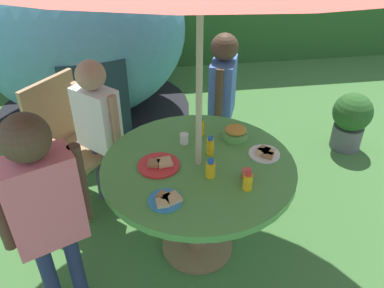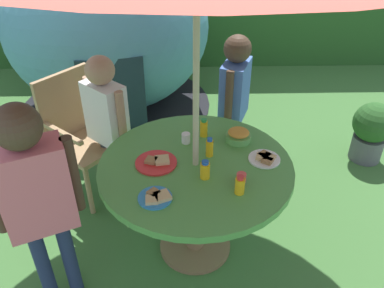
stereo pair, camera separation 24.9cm
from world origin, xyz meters
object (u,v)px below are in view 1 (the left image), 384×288
(child_in_white_shirt, at_px, (97,119))
(plate_near_left, at_px, (159,165))
(plate_far_right, at_px, (265,153))
(wooden_chair, at_px, (68,136))
(potted_plant, at_px, (351,119))
(garden_table, at_px, (198,181))
(cup_near, at_px, (184,139))
(dome_tent, at_px, (83,33))
(cup_far, at_px, (247,174))
(snack_bowl, at_px, (235,133))
(plate_center_back, at_px, (166,200))
(juice_bottle_near_right, at_px, (210,169))
(child_in_blue_shirt, at_px, (223,88))
(child_in_pink_shirt, at_px, (43,201))
(juice_bottle_far_left, at_px, (248,181))
(juice_bottle_mid_left, at_px, (210,146))
(juice_bottle_center_front, at_px, (200,127))

(child_in_white_shirt, bearing_deg, plate_near_left, -12.73)
(plate_far_right, bearing_deg, plate_near_left, -178.44)
(wooden_chair, bearing_deg, potted_plant, -43.60)
(garden_table, xyz_separation_m, cup_near, (-0.06, 0.24, 0.17))
(dome_tent, distance_m, plate_near_left, 2.22)
(child_in_white_shirt, bearing_deg, cup_far, 2.18)
(snack_bowl, relative_size, plate_center_back, 0.88)
(snack_bowl, relative_size, cup_near, 2.42)
(dome_tent, relative_size, cup_far, 43.20)
(potted_plant, bearing_deg, juice_bottle_near_right, -143.36)
(child_in_blue_shirt, xyz_separation_m, plate_near_left, (-0.58, -0.87, -0.04))
(child_in_pink_shirt, distance_m, snack_bowl, 1.28)
(child_in_white_shirt, xyz_separation_m, juice_bottle_far_left, (0.87, -0.85, 0.02))
(garden_table, relative_size, potted_plant, 2.11)
(garden_table, height_order, juice_bottle_mid_left, juice_bottle_mid_left)
(dome_tent, height_order, juice_bottle_far_left, dome_tent)
(child_in_white_shirt, height_order, juice_bottle_far_left, child_in_white_shirt)
(snack_bowl, bearing_deg, child_in_pink_shirt, -151.51)
(juice_bottle_far_left, distance_m, cup_near, 0.58)
(wooden_chair, xyz_separation_m, snack_bowl, (1.18, -0.48, 0.23))
(juice_bottle_far_left, bearing_deg, juice_bottle_mid_left, 111.98)
(potted_plant, distance_m, juice_bottle_center_front, 1.78)
(plate_far_right, height_order, plate_center_back, same)
(dome_tent, xyz_separation_m, cup_far, (1.09, -2.32, -0.11))
(child_in_pink_shirt, bearing_deg, plate_center_back, -18.64)
(plate_center_back, bearing_deg, cup_far, 15.69)
(garden_table, distance_m, potted_plant, 1.94)
(plate_far_right, height_order, cup_far, cup_far)
(child_in_white_shirt, height_order, child_in_pink_shirt, child_in_pink_shirt)
(child_in_white_shirt, relative_size, juice_bottle_center_front, 9.44)
(potted_plant, relative_size, child_in_blue_shirt, 0.46)
(juice_bottle_far_left, xyz_separation_m, cup_far, (0.02, 0.10, -0.03))
(dome_tent, relative_size, juice_bottle_far_left, 20.95)
(child_in_blue_shirt, bearing_deg, cup_far, 16.44)
(potted_plant, bearing_deg, cup_near, -154.49)
(potted_plant, distance_m, plate_center_back, 2.32)
(potted_plant, height_order, child_in_white_shirt, child_in_white_shirt)
(wooden_chair, bearing_deg, juice_bottle_far_left, -92.28)
(juice_bottle_far_left, bearing_deg, juice_bottle_near_right, 142.82)
(wooden_chair, bearing_deg, cup_near, -81.32)
(child_in_pink_shirt, xyz_separation_m, juice_bottle_mid_left, (0.92, 0.45, -0.07))
(dome_tent, xyz_separation_m, child_in_white_shirt, (0.21, -1.57, -0.10))
(potted_plant, distance_m, plate_far_right, 1.62)
(juice_bottle_near_right, xyz_separation_m, juice_bottle_far_left, (0.18, -0.14, -0.00))
(juice_bottle_mid_left, bearing_deg, potted_plant, 31.82)
(plate_far_right, bearing_deg, juice_bottle_center_front, 141.68)
(plate_center_back, relative_size, cup_far, 3.35)
(potted_plant, xyz_separation_m, snack_bowl, (-1.33, -0.78, 0.47))
(garden_table, xyz_separation_m, dome_tent, (-0.84, 2.15, 0.27))
(potted_plant, bearing_deg, plate_near_left, -151.14)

